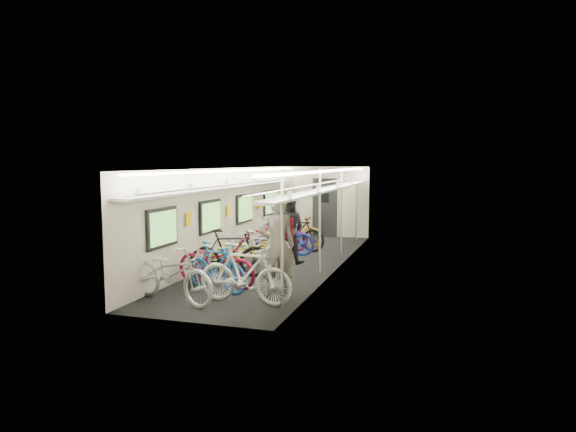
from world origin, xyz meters
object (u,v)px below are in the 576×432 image
Objects in this scene: passenger_near at (277,246)px; passenger_mid at (289,229)px; bicycle_0 at (172,273)px; bicycle_1 at (216,267)px; backpack at (286,228)px.

passenger_near is 1.12× the size of passenger_mid.
bicycle_0 is at bearing 1.78° from passenger_near.
bicycle_0 reaches higher than bicycle_1.
passenger_near reaches higher than passenger_mid.
passenger_near is 5.16× the size of backpack.
bicycle_1 is at bearing 174.37° from backpack.
backpack is (1.38, 0.28, 0.79)m from bicycle_1.
backpack is at bearing 108.34° from passenger_mid.
backpack is (1.81, 1.23, 0.73)m from bicycle_0.
passenger_mid is at bearing -104.26° from passenger_near.
passenger_near is 0.43m from backpack.
bicycle_1 is 0.94× the size of passenger_mid.
bicycle_0 is 1.99m from passenger_near.
passenger_near is at bearing -68.44° from bicycle_1.
bicycle_0 is 1.04m from bicycle_1.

